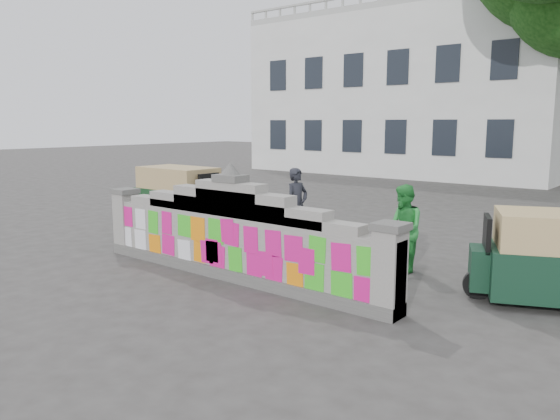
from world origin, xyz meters
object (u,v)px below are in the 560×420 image
(pedestrian, at_px, (403,229))
(rickshaw_left, at_px, (180,194))
(cyclist_rider, at_px, (297,217))
(cyclist_bike, at_px, (297,232))

(pedestrian, height_order, rickshaw_left, pedestrian)
(cyclist_rider, height_order, rickshaw_left, cyclist_rider)
(cyclist_bike, xyz_separation_m, cyclist_rider, (0.00, 0.00, 0.31))
(cyclist_bike, height_order, pedestrian, pedestrian)
(pedestrian, xyz_separation_m, rickshaw_left, (-6.95, 0.75, -0.02))
(cyclist_bike, bearing_deg, rickshaw_left, 87.17)
(cyclist_bike, distance_m, cyclist_rider, 0.31)
(cyclist_bike, height_order, rickshaw_left, rickshaw_left)
(pedestrian, bearing_deg, rickshaw_left, -140.74)
(cyclist_bike, relative_size, cyclist_rider, 1.12)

